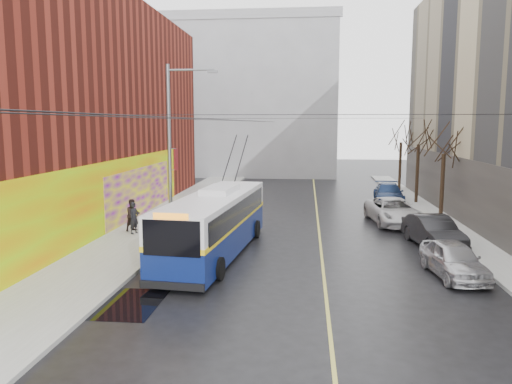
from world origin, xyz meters
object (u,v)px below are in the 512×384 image
tree_mid (419,134)px  tree_far (401,134)px  streetlight_pole (172,147)px  parked_car_c (393,211)px  trolleybus (215,223)px  parked_car_d (389,193)px  pedestrian_a (134,218)px  pedestrian_b (133,215)px  tree_near (444,141)px  parked_car_b (433,232)px  parked_car_a (454,259)px  following_car (233,199)px

tree_mid → tree_far: tree_mid is taller
streetlight_pole → parked_car_c: streetlight_pole is taller
streetlight_pole → trolleybus: size_ratio=0.78×
parked_car_d → streetlight_pole: bearing=-130.7°
parked_car_d → pedestrian_a: bearing=-136.0°
parked_car_c → pedestrian_a: 15.24m
trolleybus → pedestrian_b: (-5.31, 3.91, -0.47)m
trolleybus → parked_car_c: trolleybus is taller
tree_near → parked_car_b: tree_near is taller
tree_mid → parked_car_d: (-2.00, 0.28, -4.51)m
tree_near → parked_car_c: tree_near is taller
parked_car_c → parked_car_d: 8.13m
parked_car_a → pedestrian_a: size_ratio=2.43×
tree_far → parked_car_d: size_ratio=1.28×
trolleybus → parked_car_b: bearing=18.9°
pedestrian_a → pedestrian_b: size_ratio=0.98×
parked_car_d → tree_far: bearing=77.5°
tree_far → parked_car_a: bearing=-95.4°
streetlight_pole → following_car: (1.78, 9.09, -4.09)m
trolleybus → following_car: size_ratio=2.60×
parked_car_d → following_car: (-11.36, -4.18, 0.01)m
trolleybus → parked_car_a: (10.00, -2.40, -0.79)m
tree_near → pedestrian_a: (-17.43, -5.66, -3.97)m
parked_car_b → parked_car_c: (-0.99, 5.61, 0.01)m
following_car → tree_far: bearing=42.3°
tree_mid → parked_car_c: tree_mid is taller
streetlight_pole → trolleybus: (2.73, -2.91, -3.35)m
pedestrian_b → pedestrian_a: bearing=-117.7°
parked_car_b → parked_car_d: bearing=80.7°
tree_far → trolleybus: tree_far is taller
trolleybus → parked_car_c: 12.46m
streetlight_pole → tree_near: size_ratio=1.41×
parked_car_c → pedestrian_b: 15.33m
tree_far → pedestrian_b: (-17.72, -19.00, -4.11)m
trolleybus → parked_car_c: bearing=46.1°
tree_near → pedestrian_b: 18.83m
streetlight_pole → parked_car_c: size_ratio=1.62×
pedestrian_a → parked_car_d: bearing=-26.2°
streetlight_pole → pedestrian_a: streetlight_pole is taller
tree_mid → trolleybus: size_ratio=0.58×
tree_near → pedestrian_b: size_ratio=3.63×
tree_near → trolleybus: tree_near is taller
following_car → parked_car_d: bearing=23.3°
tree_far → parked_car_c: 15.72m
parked_car_a → parked_car_c: (-0.58, 10.52, 0.06)m
trolleybus → parked_car_d: (10.41, 16.19, -0.76)m
parked_car_a → tree_near: bearing=71.7°
tree_mid → parked_car_b: bearing=-98.5°
tree_mid → trolleybus: bearing=-128.0°
tree_mid → following_car: tree_mid is taller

